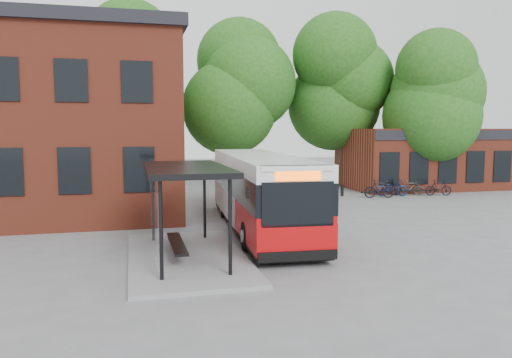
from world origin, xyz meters
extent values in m
plane|color=slate|center=(0.00, 0.00, 0.00)|extent=(100.00, 100.00, 0.00)
imported|color=black|center=(7.79, 9.91, 0.54)|extent=(1.84, 0.81, 1.07)
imported|color=navy|center=(8.90, 10.46, 0.50)|extent=(2.00, 1.01, 1.00)
imported|color=black|center=(8.82, 10.92, 0.51)|extent=(1.75, 1.05, 1.01)
imported|color=#3B3733|center=(10.24, 10.59, 0.45)|extent=(1.55, 0.95, 0.90)
imported|color=#2D2620|center=(11.14, 10.99, 0.43)|extent=(1.72, 1.00, 0.85)
imported|color=black|center=(11.73, 9.99, 0.47)|extent=(1.64, 0.82, 0.95)
camera|label=1|loc=(-6.09, -16.09, 4.00)|focal=35.00mm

